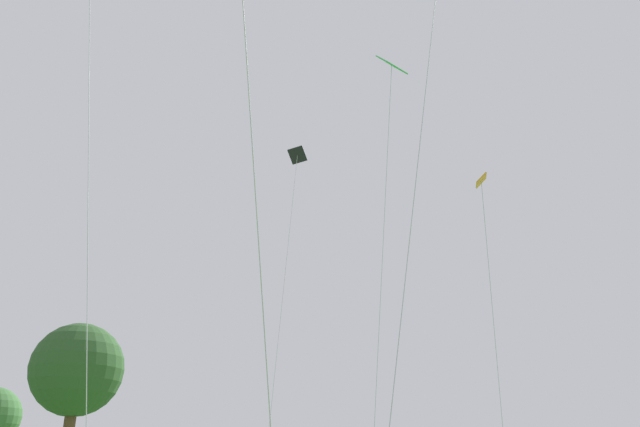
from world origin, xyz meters
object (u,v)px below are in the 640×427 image
at_px(small_kite_tiny_distant, 295,174).
at_px(tree_broad_distant, 77,370).
at_px(small_kite_triangle_green, 485,226).
at_px(small_kite_bird_shape, 391,86).

bearing_deg(small_kite_tiny_distant, tree_broad_distant, 68.81).
height_order(small_kite_triangle_green, small_kite_tiny_distant, small_kite_tiny_distant).
bearing_deg(small_kite_triangle_green, tree_broad_distant, -41.50).
bearing_deg(small_kite_triangle_green, small_kite_bird_shape, 9.43).
bearing_deg(small_kite_bird_shape, small_kite_tiny_distant, 174.29).
distance_m(small_kite_bird_shape, tree_broad_distant, 36.13).
distance_m(small_kite_triangle_green, small_kite_tiny_distant, 12.85).
xyz_separation_m(small_kite_triangle_green, small_kite_bird_shape, (-2.08, 1.83, 5.21)).
height_order(small_kite_tiny_distant, tree_broad_distant, small_kite_tiny_distant).
xyz_separation_m(small_kite_bird_shape, tree_broad_distant, (3.54, 35.49, -5.77)).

